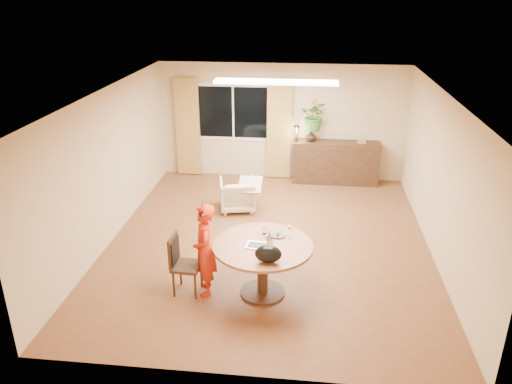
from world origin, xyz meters
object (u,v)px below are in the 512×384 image
Objects in this scene: sideboard at (335,162)px; armchair at (237,195)px; dining_chair at (187,265)px; dining_table at (263,255)px; child at (205,250)px.

armchair is at bearing -139.23° from sideboard.
dining_chair is at bearing 71.90° from armchair.
sideboard is (2.27, 4.65, 0.02)m from dining_chair.
dining_table is 4.73m from sideboard.
dining_chair is 0.36m from child.
dining_table is at bearing 93.05° from armchair.
dining_chair is 0.66× the size of child.
dining_chair is at bearing -116.05° from sideboard.
sideboard is at bearing 142.69° from child.
child is at bearing -177.20° from dining_table.
dining_chair reaches higher than dining_table.
dining_table is at bearing 79.01° from child.
dining_table is at bearing 7.31° from dining_chair.
child reaches higher than dining_chair.
sideboard is (1.98, 1.71, 0.16)m from armchair.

